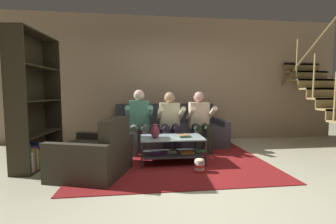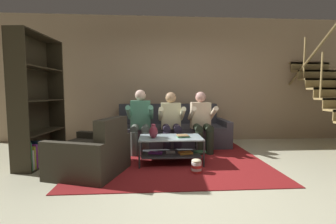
{
  "view_description": "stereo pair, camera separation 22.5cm",
  "coord_description": "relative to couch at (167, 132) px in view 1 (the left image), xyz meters",
  "views": [
    {
      "loc": [
        -0.72,
        -2.9,
        1.14
      ],
      "look_at": [
        -0.24,
        1.04,
        0.8
      ],
      "focal_mm": 24.0,
      "sensor_mm": 36.0,
      "label": 1
    },
    {
      "loc": [
        -0.49,
        -2.92,
        1.14
      ],
      "look_at": [
        -0.24,
        1.04,
        0.8
      ],
      "focal_mm": 24.0,
      "sensor_mm": 36.0,
      "label": 2
    }
  ],
  "objects": [
    {
      "name": "ground",
      "position": [
        0.15,
        -1.92,
        -0.29
      ],
      "size": [
        16.8,
        16.8,
        0.0
      ],
      "primitive_type": "plane",
      "color": "beige"
    },
    {
      "name": "back_partition",
      "position": [
        0.15,
        0.54,
        1.16
      ],
      "size": [
        8.4,
        0.12,
        2.9
      ],
      "primitive_type": "cube",
      "color": "tan",
      "rests_on": "ground"
    },
    {
      "name": "staircase_run",
      "position": [
        3.39,
        -0.45,
        0.87
      ],
      "size": [
        0.95,
        2.69,
        3.0
      ],
      "color": "#A38851",
      "rests_on": "ground"
    },
    {
      "name": "couch",
      "position": [
        0.0,
        0.0,
        0.0
      ],
      "size": [
        2.49,
        0.93,
        0.89
      ],
      "color": "#403F48",
      "rests_on": "ground"
    },
    {
      "name": "person_seated_left",
      "position": [
        -0.59,
        -0.55,
        0.36
      ],
      "size": [
        0.5,
        0.58,
        1.2
      ],
      "color": "#4F564D",
      "rests_on": "ground"
    },
    {
      "name": "person_seated_middle",
      "position": [
        0.0,
        -0.55,
        0.34
      ],
      "size": [
        0.5,
        0.58,
        1.15
      ],
      "color": "#2A2233",
      "rests_on": "ground"
    },
    {
      "name": "person_seated_right",
      "position": [
        0.59,
        -0.55,
        0.35
      ],
      "size": [
        0.5,
        0.58,
        1.16
      ],
      "color": "#253021",
      "rests_on": "ground"
    },
    {
      "name": "coffee_table",
      "position": [
        -0.05,
        -1.26,
        -0.01
      ],
      "size": [
        1.09,
        0.58,
        0.43
      ],
      "color": "#ABC3CA",
      "rests_on": "ground"
    },
    {
      "name": "area_rug",
      "position": [
        -0.03,
        -0.76,
        -0.28
      ],
      "size": [
        3.0,
        3.2,
        0.01
      ],
      "color": "maroon",
      "rests_on": "ground"
    },
    {
      "name": "vase",
      "position": [
        -0.34,
        -1.34,
        0.24
      ],
      "size": [
        0.14,
        0.14,
        0.22
      ],
      "color": "maroon",
      "rests_on": "coffee_table"
    },
    {
      "name": "book_stack",
      "position": [
        0.13,
        -1.3,
        0.16
      ],
      "size": [
        0.21,
        0.17,
        0.04
      ],
      "color": "#398251",
      "rests_on": "coffee_table"
    },
    {
      "name": "bookshelf",
      "position": [
        -2.21,
        -1.19,
        0.56
      ],
      "size": [
        0.4,
        1.05,
        2.04
      ],
      "color": "#2C2518",
      "rests_on": "ground"
    },
    {
      "name": "armchair",
      "position": [
        -1.21,
        -1.69,
        -0.02
      ],
      "size": [
        1.1,
        1.09,
        0.8
      ],
      "color": "#322D23",
      "rests_on": "ground"
    },
    {
      "name": "popcorn_tub",
      "position": [
        0.27,
        -1.75,
        -0.19
      ],
      "size": [
        0.15,
        0.15,
        0.2
      ],
      "color": "red",
      "rests_on": "ground"
    }
  ]
}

